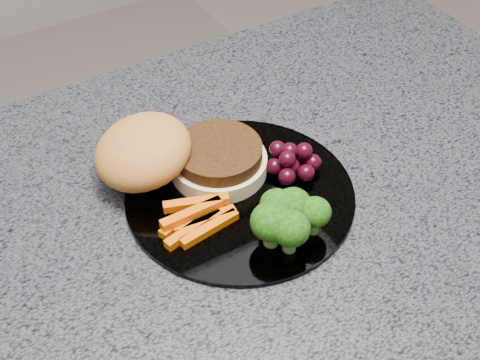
{
  "coord_description": "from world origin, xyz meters",
  "views": [
    {
      "loc": [
        -0.16,
        -0.46,
        1.44
      ],
      "look_at": [
        0.11,
        -0.0,
        0.93
      ],
      "focal_mm": 50.0,
      "sensor_mm": 36.0,
      "label": 1
    }
  ],
  "objects": [
    {
      "name": "countertop",
      "position": [
        0.0,
        0.0,
        0.88
      ],
      "size": [
        1.2,
        0.6,
        0.04
      ],
      "primitive_type": "cube",
      "color": "#484751",
      "rests_on": "island_cabinet"
    },
    {
      "name": "plate",
      "position": [
        0.11,
        -0.0,
        0.9
      ],
      "size": [
        0.26,
        0.26,
        0.01
      ],
      "primitive_type": "cylinder",
      "color": "white",
      "rests_on": "countertop"
    },
    {
      "name": "burger",
      "position": [
        0.06,
        0.06,
        0.93
      ],
      "size": [
        0.21,
        0.17,
        0.06
      ],
      "rotation": [
        0.0,
        0.0,
        -0.21
      ],
      "color": "beige",
      "rests_on": "plate"
    },
    {
      "name": "carrot_sticks",
      "position": [
        0.05,
        -0.02,
        0.91
      ],
      "size": [
        0.09,
        0.06,
        0.02
      ],
      "rotation": [
        0.0,
        0.0,
        -0.25
      ],
      "color": "#DC5903",
      "rests_on": "plate"
    },
    {
      "name": "broccoli",
      "position": [
        0.12,
        -0.08,
        0.94
      ],
      "size": [
        0.09,
        0.07,
        0.05
      ],
      "rotation": [
        0.0,
        0.0,
        0.1
      ],
      "color": "#5C8F34",
      "rests_on": "plate"
    },
    {
      "name": "grape_bunch",
      "position": [
        0.19,
        -0.0,
        0.92
      ],
      "size": [
        0.06,
        0.06,
        0.04
      ],
      "rotation": [
        0.0,
        0.0,
        0.34
      ],
      "color": "black",
      "rests_on": "plate"
    }
  ]
}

